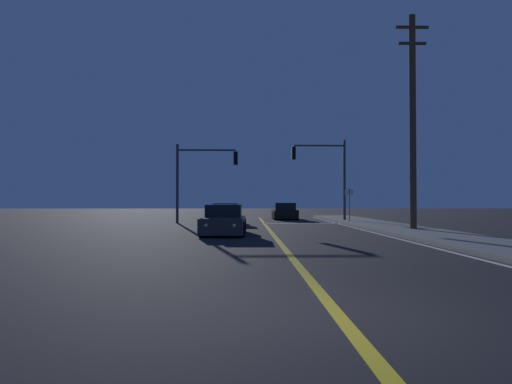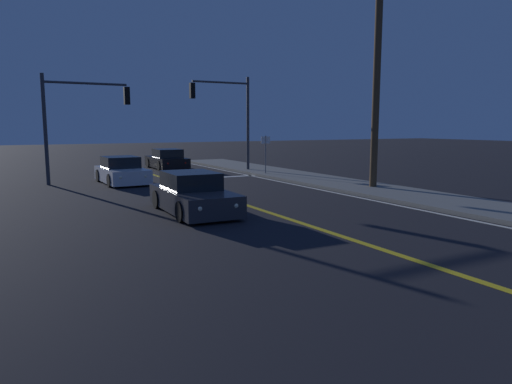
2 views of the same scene
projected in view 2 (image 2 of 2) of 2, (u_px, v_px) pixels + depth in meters
sidewalk_right at (424, 198)px, 18.12m from camera, size 3.20×45.72×0.15m
lane_line_center at (277, 215)px, 15.01m from camera, size 0.20×43.18×0.01m
lane_line_edge_right at (389, 204)px, 17.26m from camera, size 0.16×43.18×0.01m
stop_bar at (214, 178)px, 25.97m from camera, size 5.07×0.50×0.01m
car_mid_block_black at (167, 160)px, 31.46m from camera, size 2.02×4.50×1.34m
car_following_oncoming_white at (122, 172)px, 23.43m from camera, size 2.07×4.26×1.34m
car_parked_curb_charcoal at (193, 195)px, 15.48m from camera, size 2.01×4.45×1.34m
traffic_signal_near_right at (228, 109)px, 28.35m from camera, size 3.88×0.28×5.87m
traffic_signal_far_left at (78, 111)px, 23.05m from camera, size 4.20×0.28×5.37m
utility_pole_right at (377, 65)px, 20.33m from camera, size 1.63×0.32×10.66m
street_sign_corner at (266, 149)px, 26.73m from camera, size 0.56×0.06×2.32m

